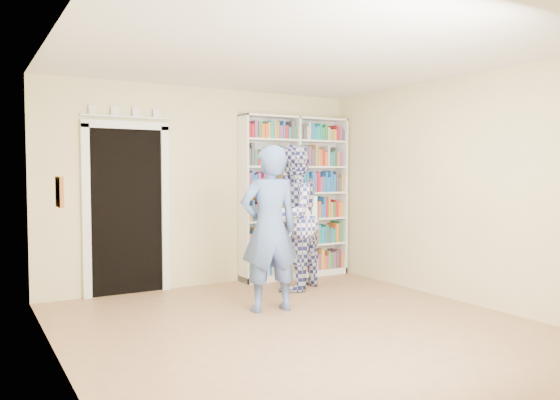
% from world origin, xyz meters
% --- Properties ---
extents(floor, '(5.00, 5.00, 0.00)m').
position_xyz_m(floor, '(0.00, 0.00, 0.00)').
color(floor, '#976A49').
rests_on(floor, ground).
extents(ceiling, '(5.00, 5.00, 0.00)m').
position_xyz_m(ceiling, '(0.00, 0.00, 2.70)').
color(ceiling, white).
rests_on(ceiling, wall_back).
extents(wall_back, '(4.50, 0.00, 4.50)m').
position_xyz_m(wall_back, '(0.00, 2.50, 1.35)').
color(wall_back, beige).
rests_on(wall_back, floor).
extents(wall_left, '(0.00, 5.00, 5.00)m').
position_xyz_m(wall_left, '(-2.25, 0.00, 1.35)').
color(wall_left, beige).
rests_on(wall_left, floor).
extents(wall_right, '(0.00, 5.00, 5.00)m').
position_xyz_m(wall_right, '(2.25, 0.00, 1.35)').
color(wall_right, beige).
rests_on(wall_right, floor).
extents(bookshelf, '(1.72, 0.32, 2.36)m').
position_xyz_m(bookshelf, '(1.32, 2.34, 1.19)').
color(bookshelf, white).
rests_on(bookshelf, floor).
extents(doorway, '(1.10, 0.08, 2.43)m').
position_xyz_m(doorway, '(-1.10, 2.48, 1.18)').
color(doorway, black).
rests_on(doorway, floor).
extents(wall_art, '(0.03, 0.25, 0.25)m').
position_xyz_m(wall_art, '(-2.23, 0.20, 1.40)').
color(wall_art, brown).
rests_on(wall_art, wall_left).
extents(man_blue, '(0.73, 0.54, 1.85)m').
position_xyz_m(man_blue, '(0.05, 0.82, 0.93)').
color(man_blue, '#4E6BAD').
rests_on(man_blue, floor).
extents(man_plaid, '(1.17, 1.11, 1.91)m').
position_xyz_m(man_plaid, '(0.84, 1.62, 0.96)').
color(man_plaid, navy).
rests_on(man_plaid, floor).
extents(paper_sheet, '(0.23, 0.05, 0.32)m').
position_xyz_m(paper_sheet, '(0.98, 1.39, 1.08)').
color(paper_sheet, white).
rests_on(paper_sheet, man_plaid).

